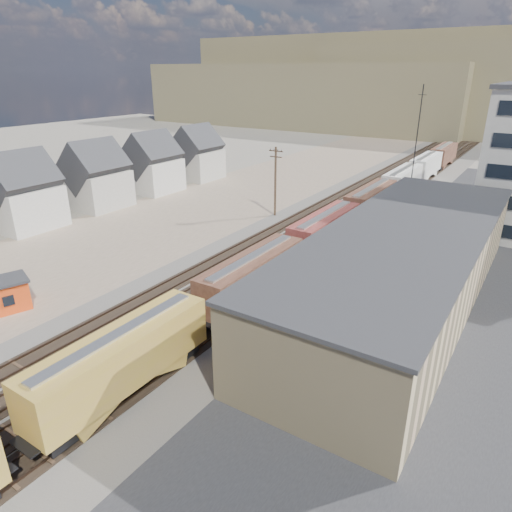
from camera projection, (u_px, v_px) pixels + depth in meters
The scene contains 12 objects.
ground at pixel (62, 392), 30.44m from camera, with size 300.00×300.00×0.00m, color #6B6356.
ballast_bed at pixel (350, 211), 69.21m from camera, with size 18.00×200.00×0.06m, color #4C4742.
dirt_yard at pixel (205, 207), 71.56m from camera, with size 24.00×180.00×0.03m, color #72634E.
asphalt_lot at pixel (496, 281), 46.47m from camera, with size 26.00×120.00×0.04m, color #232326.
rail_tracks at pixel (346, 210), 69.46m from camera, with size 11.40×200.00×0.24m.
freight_train at pixel (350, 213), 58.66m from camera, with size 3.00×119.74×4.46m.
warehouse at pixel (403, 266), 40.88m from camera, with size 12.40×40.40×7.25m.
utility_pole_north at pixel (275, 180), 65.30m from camera, with size 2.20×0.32×10.00m.
radio_mast at pixel (416, 145), 70.49m from camera, with size 1.20×0.16×18.00m.
townhouse_row at pixel (62, 187), 65.35m from camera, with size 8.15×68.16×10.47m.
hills_north at pixel (487, 88), 155.26m from camera, with size 265.00×80.00×32.00m.
maintenance_shed at pixel (5, 295), 40.37m from camera, with size 4.21×4.75×2.90m.
Camera 1 is at (24.39, -13.63, 19.95)m, focal length 32.00 mm.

